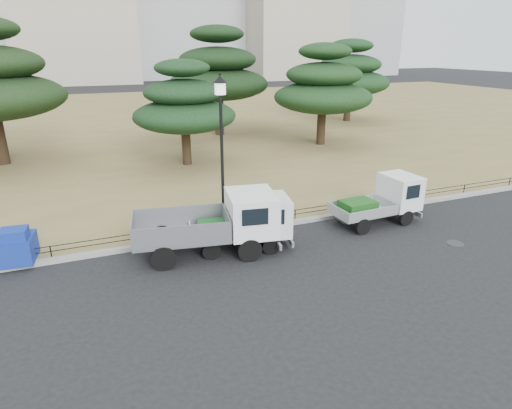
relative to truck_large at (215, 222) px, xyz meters
name	(u,v)px	position (x,y,z in m)	size (l,w,h in m)	color
ground	(278,260)	(1.77, -1.33, -1.15)	(220.00, 220.00, 0.00)	black
lawn	(145,121)	(1.77, 29.27, -1.08)	(120.00, 56.00, 0.15)	olive
curb	(250,229)	(1.77, 1.27, -1.07)	(120.00, 0.25, 0.16)	gray
truck_large	(215,222)	(0.00, 0.00, 0.00)	(4.98, 2.58, 2.07)	black
truck_kei_front	(248,224)	(1.20, -0.02, -0.24)	(3.66, 2.08, 1.82)	black
truck_kei_rear	(382,200)	(6.98, 0.17, -0.22)	(3.63, 1.71, 1.87)	black
street_lamp	(221,129)	(0.81, 1.57, 2.80)	(0.50, 0.50, 5.63)	black
pipe_fence	(249,219)	(1.77, 1.42, -0.71)	(38.00, 0.04, 0.40)	black
tarp_pile	(7,249)	(-6.49, 1.60, -0.55)	(1.83, 1.42, 1.14)	#142FA1
manhole	(455,243)	(8.27, -2.53, -1.15)	(0.60, 0.60, 0.01)	#2D2D30
pine_center_left	(184,105)	(1.72, 11.52, 2.44)	(5.86, 5.86, 5.96)	black
pine_center_right	(218,73)	(6.23, 19.58, 3.68)	(7.62, 7.62, 8.09)	black
pine_east_near	(323,87)	(11.88, 13.51, 2.95)	(6.78, 6.78, 6.85)	black
pine_east_far	(350,74)	(19.39, 21.67, 3.19)	(7.23, 7.23, 7.26)	black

